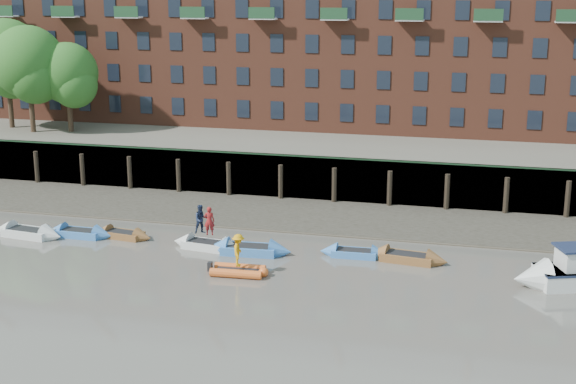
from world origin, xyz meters
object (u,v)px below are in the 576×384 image
(rowboat_3, at_px, (207,245))
(rowboat_4, at_px, (249,250))
(motor_launch, at_px, (567,273))
(person_rib_crew, at_px, (238,250))
(person_rower_a, at_px, (209,221))
(rowboat_0, at_px, (28,233))
(rowboat_2, at_px, (123,235))
(rowboat_6, at_px, (407,257))
(person_rower_b, at_px, (201,219))
(rowboat_5, at_px, (354,253))
(rib_tender, at_px, (240,271))
(rowboat_1, at_px, (80,233))

(rowboat_3, xyz_separation_m, rowboat_4, (2.70, -0.26, 0.02))
(motor_launch, relative_size, person_rib_crew, 3.89)
(motor_launch, relative_size, person_rower_a, 4.02)
(rowboat_0, bearing_deg, rowboat_4, 7.61)
(rowboat_2, bearing_deg, rowboat_6, 7.77)
(rowboat_4, bearing_deg, person_rib_crew, -86.47)
(motor_launch, bearing_deg, person_rower_a, -23.09)
(person_rower_b, bearing_deg, rowboat_6, -31.08)
(rowboat_4, xyz_separation_m, rowboat_6, (9.14, 0.92, -0.02))
(rowboat_4, height_order, motor_launch, motor_launch)
(rowboat_5, relative_size, person_rower_b, 2.33)
(rowboat_2, xyz_separation_m, rowboat_5, (14.62, 0.04, 0.00))
(person_rib_crew, bearing_deg, person_rower_b, 30.82)
(motor_launch, xyz_separation_m, person_rower_b, (-20.78, 1.33, 1.06))
(rowboat_2, xyz_separation_m, rowboat_3, (5.84, -0.73, 0.03))
(rib_tender, distance_m, person_rower_a, 5.11)
(rowboat_6, height_order, person_rower_a, person_rower_a)
(rowboat_3, height_order, person_rower_b, person_rower_b)
(rowboat_5, height_order, motor_launch, motor_launch)
(rowboat_3, height_order, person_rib_crew, person_rib_crew)
(rowboat_0, relative_size, rowboat_5, 1.23)
(rib_tender, xyz_separation_m, person_rib_crew, (-0.09, 0.01, 1.17))
(rowboat_6, height_order, person_rower_b, person_rower_b)
(rowboat_4, height_order, person_rib_crew, person_rib_crew)
(rowboat_2, bearing_deg, person_rib_crew, -18.51)
(person_rower_b, distance_m, person_rib_crew, 5.36)
(rowboat_6, xyz_separation_m, rib_tender, (-8.58, -4.43, -0.00))
(rowboat_4, distance_m, person_rib_crew, 3.71)
(person_rower_a, bearing_deg, rowboat_2, -21.39)
(rowboat_0, distance_m, rowboat_2, 6.01)
(person_rower_a, bearing_deg, rowboat_1, -16.43)
(rowboat_5, xyz_separation_m, rowboat_6, (3.07, -0.11, 0.03))
(motor_launch, xyz_separation_m, person_rib_crew, (-17.19, -2.63, 0.70))
(rowboat_0, relative_size, rowboat_2, 1.21)
(rowboat_6, bearing_deg, rib_tender, -145.50)
(rowboat_0, distance_m, rowboat_4, 14.43)
(rowboat_3, height_order, motor_launch, motor_launch)
(rowboat_3, distance_m, person_rib_crew, 5.06)
(person_rower_a, relative_size, person_rower_b, 0.99)
(rowboat_5, bearing_deg, rowboat_3, -176.88)
(rib_tender, relative_size, person_rower_b, 1.80)
(rowboat_2, distance_m, person_rib_crew, 10.14)
(rowboat_0, distance_m, person_rower_a, 11.99)
(rowboat_4, relative_size, person_rower_a, 2.94)
(rowboat_3, height_order, rowboat_5, rowboat_3)
(rowboat_3, bearing_deg, rowboat_0, -169.86)
(rowboat_4, bearing_deg, person_rower_b, 167.59)
(rowboat_0, xyz_separation_m, rib_tender, (14.99, -3.28, -0.02))
(rowboat_5, relative_size, motor_launch, 0.58)
(rowboat_1, relative_size, person_rower_a, 2.56)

